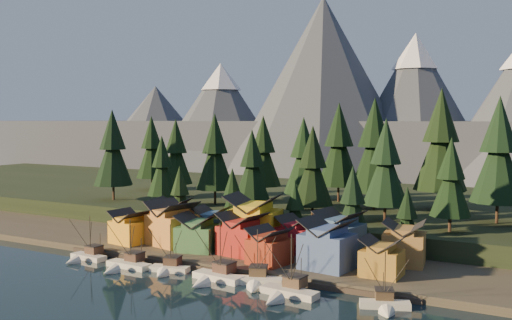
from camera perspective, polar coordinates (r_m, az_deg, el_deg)
The scene contains 45 objects.
ground at distance 104.50m, azimuth -8.21°, elevation -13.07°, with size 500.00×500.00×0.00m, color black.
shore_strip at distance 137.30m, azimuth 1.98°, elevation -8.55°, with size 400.00×50.00×1.50m, color #3C362C.
hillside at distance 182.18m, azimuth 9.10°, elevation -4.75°, with size 420.00×100.00×6.00m, color black.
dock at distance 117.44m, azimuth -3.28°, elevation -10.86°, with size 80.00×4.00×1.00m, color #463A32.
mountain_ridge at distance 300.31m, azimuth 16.35°, elevation 3.00°, with size 560.00×190.00×90.00m.
boat_0 at distance 131.41m, azimuth -16.74°, elevation -8.70°, with size 8.99×9.68×10.75m.
boat_1 at distance 122.00m, azimuth -13.00°, elevation -9.63°, with size 10.35×11.21×11.24m.
boat_2 at distance 117.55m, azimuth -8.82°, elevation -10.06°, with size 8.57×9.13×10.65m.
boat_3 at distance 110.24m, azimuth -4.20°, elevation -10.89°, with size 11.02×11.78×12.21m.
boat_4 at distance 107.71m, azimuth 0.03°, elevation -11.32°, with size 10.22×10.69×11.34m.
boat_5 at distance 100.86m, azimuth 3.00°, elevation -12.35°, with size 10.99×11.79×12.00m.
boat_6 at distance 97.06m, azimuth 12.83°, elevation -13.25°, with size 8.81×9.29×10.25m.
house_front_0 at distance 138.98m, azimuth -12.53°, elevation -6.46°, with size 8.74×8.38×7.75m.
house_front_1 at distance 135.18m, azimuth -8.39°, elevation -6.16°, with size 11.83×11.54×10.17m.
house_front_2 at distance 128.85m, azimuth -5.85°, elevation -7.11°, with size 9.85×9.91×8.18m.
house_front_3 at distance 124.50m, azimuth -1.38°, elevation -7.27°, with size 9.98×9.62×9.07m.
house_front_4 at distance 116.64m, azimuth 1.35°, elevation -8.49°, with size 8.63×9.07×7.38m.
house_front_5 at distance 113.53m, azimuth 7.13°, elevation -8.20°, with size 10.27×9.53×9.83m.
house_front_6 at distance 110.35m, azimuth 12.47°, elevation -9.36°, with size 7.31×6.92×7.22m.
house_back_0 at distance 144.83m, azimuth -8.38°, elevation -5.61°, with size 10.43×10.17×9.52m.
house_back_1 at distance 136.98m, azimuth -4.43°, elevation -6.38°, with size 8.58×8.66×8.44m.
house_back_2 at distance 130.81m, azimuth -0.25°, elevation -6.01°, with size 12.97×12.21×12.10m.
house_back_3 at distance 127.14m, azimuth 4.12°, elevation -7.31°, with size 9.12×8.47×7.93m.
house_back_4 at distance 124.02m, azimuth 8.32°, elevation -7.17°, with size 10.34×10.05×9.81m.
house_back_5 at distance 119.49m, azimuth 14.59°, elevation -7.91°, with size 8.98×9.06×8.95m.
tree_hill_0 at distance 179.92m, azimuth -14.13°, elevation 0.92°, with size 11.99×11.99×27.92m.
tree_hill_1 at distance 184.62m, azimuth -8.00°, elevation 0.60°, with size 10.77×10.77×25.10m.
tree_hill_2 at distance 162.90m, azimuth -9.38°, elevation -0.79°, with size 8.73×8.73×20.35m.
tree_hill_3 at distance 166.61m, azimuth -4.13°, elevation 0.56°, with size 11.44×11.44×26.66m.
tree_hill_4 at distance 175.50m, azimuth 0.72°, elevation 0.64°, with size 11.20×11.20×26.09m.
tree_hill_5 at distance 148.98m, azimuth -0.39°, elevation -0.77°, with size 9.57×9.57×22.29m.
tree_hill_6 at distance 158.67m, azimuth 4.77°, elevation 0.16°, with size 10.96×10.96×25.53m.
tree_hill_7 at distance 139.24m, azimuth 5.69°, elevation -0.88°, with size 10.04×10.04×23.39m.
tree_hill_8 at distance 158.77m, azimuth 11.76°, elevation 1.14°, with size 13.23×13.23×30.83m.
tree_hill_9 at distance 140.44m, azimuth 12.83°, elevation -0.53°, with size 10.79×10.79×25.13m.
tree_hill_10 at distance 162.65m, azimuth 17.99°, elevation 1.57°, with size 14.31×14.31×33.34m.
tree_hill_11 at distance 132.25m, azimuth 18.90°, elevation -1.92°, with size 8.99×8.99×20.94m.
tree_hill_12 at distance 146.60m, azimuth 23.11°, elevation 0.58°, with size 13.07×13.07×30.44m.
tree_hill_15 at distance 172.75m, azimuth 8.28°, elevation 1.24°, with size 12.83×12.83×29.89m.
tree_hill_16 at distance 203.52m, azimuth -10.38°, elevation 1.05°, with size 11.22×11.22×26.15m.
tree_shore_0 at distance 150.00m, azimuth -7.62°, elevation -3.54°, with size 7.44×7.44×17.33m.
tree_shore_1 at distance 141.18m, azimuth -2.37°, elevation -3.98°, with size 7.46×7.46×17.37m.
tree_shore_2 at distance 133.49m, azimuth 3.91°, elevation -5.04°, with size 6.38×6.38×14.87m.
tree_shore_3 at distance 127.97m, azimuth 9.64°, elevation -4.41°, with size 8.24×8.24×19.20m.
tree_shore_4 at distance 124.97m, azimuth 14.85°, elevation -5.73°, with size 6.50×6.50×15.14m.
Camera 1 is at (60.24, -79.69, 30.70)m, focal length 40.00 mm.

